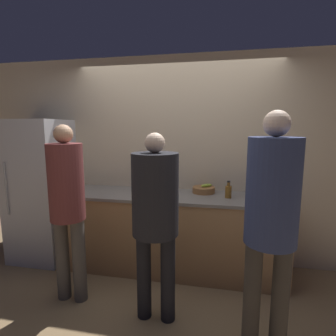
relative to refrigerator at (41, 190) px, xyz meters
name	(u,v)px	position (x,y,z in m)	size (l,w,h in m)	color
ground_plane	(165,286)	(1.73, -0.37, -0.91)	(14.00, 14.00, 0.00)	#8C704C
wall_back	(176,161)	(1.73, 0.35, 0.39)	(5.20, 0.06, 2.60)	#C6B293
counter	(172,232)	(1.73, 0.02, -0.44)	(2.63, 0.69, 0.94)	#9E754C
refrigerator	(41,190)	(0.00, 0.00, 0.00)	(0.69, 0.68, 1.82)	#B7B7BC
person_left	(67,200)	(0.85, -0.75, 0.12)	(0.33, 0.33, 1.75)	#4C4742
person_center	(155,209)	(1.74, -0.85, 0.12)	(0.40, 0.40, 1.68)	black
person_right	(271,212)	(2.65, -1.03, 0.21)	(0.37, 0.37, 1.84)	#38332D
fruit_bowl	(204,190)	(2.10, 0.16, 0.07)	(0.27, 0.27, 0.11)	brown
utensil_crock	(153,186)	(1.48, 0.11, 0.10)	(0.12, 0.12, 0.29)	#3D424C
bottle_amber	(228,191)	(2.38, -0.02, 0.10)	(0.07, 0.07, 0.19)	brown
bottle_red	(259,194)	(2.72, 0.01, 0.09)	(0.05, 0.05, 0.15)	red
cup_red	(268,190)	(2.85, 0.27, 0.08)	(0.08, 0.08, 0.10)	#A33D33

